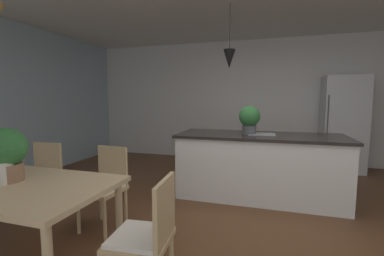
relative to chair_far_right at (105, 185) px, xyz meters
The scene contains 11 objects.
ground_plane 1.72m from the chair_far_right, 16.39° to the left, with size 10.00×8.40×0.04m, color brown.
wall_back_kitchen 4.14m from the chair_far_right, 67.05° to the left, with size 10.00×0.12×2.70m, color silver.
chair_far_right is the anchor object (origin of this frame).
chair_far_left 0.89m from the chair_far_right, behind, with size 0.42×0.42×0.87m.
chair_kitchen_end 1.22m from the chair_far_right, 42.25° to the right, with size 0.43×0.43×0.87m.
kitchen_island 2.08m from the chair_far_right, 42.04° to the left, with size 2.28×0.89×0.91m.
refrigerator 4.52m from the chair_far_right, 47.59° to the left, with size 0.74×0.67×1.84m.
pendant_over_island_main 2.31m from the chair_far_right, 51.66° to the left, with size 0.16×0.16×0.88m.
potted_plant_on_island 2.08m from the chair_far_right, 44.89° to the left, with size 0.29×0.29×0.40m.
potted_plant_on_table 1.00m from the chair_far_right, 113.21° to the right, with size 0.32×0.32×0.44m.
vase_on_dining_table 0.96m from the chair_far_right, 110.26° to the right, with size 0.13×0.13×0.17m.
Camera 1 is at (0.09, -2.78, 1.38)m, focal length 24.25 mm.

